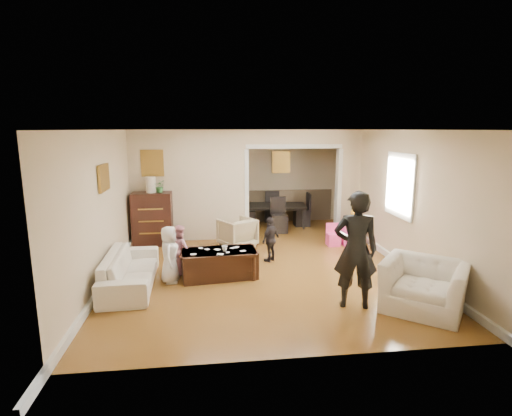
{
  "coord_description": "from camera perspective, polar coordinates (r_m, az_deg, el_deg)",
  "views": [
    {
      "loc": [
        -0.94,
        -7.61,
        2.61
      ],
      "look_at": [
        0.0,
        0.2,
        1.05
      ],
      "focal_mm": 27.95,
      "sensor_mm": 36.0,
      "label": 1
    }
  ],
  "objects": [
    {
      "name": "partition_left",
      "position": [
        9.51,
        -9.43,
        3.15
      ],
      "size": [
        2.75,
        0.18,
        2.6
      ],
      "primitive_type": "cube",
      "color": "beige",
      "rests_on": "ground"
    },
    {
      "name": "dresser",
      "position": [
        9.38,
        -14.58,
        -1.5
      ],
      "size": [
        0.88,
        0.49,
        1.21
      ],
      "primitive_type": "cube",
      "color": "black",
      "rests_on": "ground"
    },
    {
      "name": "toy_block",
      "position": [
        9.5,
        12.56,
        -2.01
      ],
      "size": [
        0.1,
        0.08,
        0.05
      ],
      "primitive_type": "cube",
      "rotation": [
        0.0,
        0.0,
        0.36
      ],
      "color": "red",
      "rests_on": "play_table"
    },
    {
      "name": "coffee_cup",
      "position": [
        7.09,
        -4.51,
        -5.8
      ],
      "size": [
        0.12,
        0.12,
        0.1
      ],
      "primitive_type": "imported",
      "rotation": [
        0.0,
        0.0,
        0.12
      ],
      "color": "white",
      "rests_on": "coffee_table"
    },
    {
      "name": "child_kneel_a",
      "position": [
        7.04,
        -12.27,
        -6.51
      ],
      "size": [
        0.34,
        0.5,
        1.0
      ],
      "primitive_type": "imported",
      "rotation": [
        0.0,
        0.0,
        1.52
      ],
      "color": "silver",
      "rests_on": "ground"
    },
    {
      "name": "craft_papers",
      "position": [
        7.14,
        -5.25,
        -6.09
      ],
      "size": [
        0.98,
        0.5,
        0.0
      ],
      "color": "white",
      "rests_on": "coffee_table"
    },
    {
      "name": "adult_person",
      "position": [
        6.02,
        14.07,
        -5.85
      ],
      "size": [
        0.72,
        0.56,
        1.76
      ],
      "primitive_type": "imported",
      "rotation": [
        0.0,
        0.0,
        2.91
      ],
      "color": "black",
      "rests_on": "ground"
    },
    {
      "name": "armchair_front",
      "position": [
        6.41,
        22.9,
        -10.23
      ],
      "size": [
        1.49,
        1.47,
        0.73
      ],
      "primitive_type": "imported",
      "rotation": [
        0.0,
        0.0,
        -0.69
      ],
      "color": "#F0E7CF",
      "rests_on": "ground"
    },
    {
      "name": "partition_header",
      "position": [
        9.63,
        5.45,
        10.07
      ],
      "size": [
        2.22,
        0.18,
        0.35
      ],
      "primitive_type": "cube",
      "color": "beige",
      "rests_on": "partition_right"
    },
    {
      "name": "framed_art_sofa_wall",
      "position": [
        7.28,
        -20.95,
        4.08
      ],
      "size": [
        0.03,
        0.55,
        0.4
      ],
      "primitive_type": "cube",
      "color": "brown"
    },
    {
      "name": "dining_table",
      "position": [
        10.85,
        2.71,
        -1.12
      ],
      "size": [
        1.76,
        1.11,
        0.59
      ],
      "primitive_type": "imported",
      "rotation": [
        0.0,
        0.0,
        -0.11
      ],
      "color": "black",
      "rests_on": "ground"
    },
    {
      "name": "coffee_table",
      "position": [
        7.23,
        -5.29,
        -7.93
      ],
      "size": [
        1.38,
        0.81,
        0.49
      ],
      "primitive_type": "cube",
      "rotation": [
        0.0,
        0.0,
        0.12
      ],
      "color": "#361D11",
      "rests_on": "ground"
    },
    {
      "name": "framed_art_partition",
      "position": [
        9.43,
        -14.61,
        6.23
      ],
      "size": [
        0.45,
        0.03,
        0.55
      ],
      "primitive_type": "cube",
      "color": "brown",
      "rests_on": "partition_left"
    },
    {
      "name": "play_table",
      "position": [
        9.49,
        13.42,
        -3.63
      ],
      "size": [
        0.48,
        0.48,
        0.46
      ],
      "primitive_type": "cube",
      "rotation": [
        0.0,
        0.0,
        0.01
      ],
      "color": "#F640A8",
      "rests_on": "ground"
    },
    {
      "name": "child_toddler",
      "position": [
        7.97,
        2.11,
        -4.49
      ],
      "size": [
        0.52,
        0.54,
        0.91
      ],
      "primitive_type": "imported",
      "rotation": [
        0.0,
        0.0,
        -2.32
      ],
      "color": "black",
      "rests_on": "ground"
    },
    {
      "name": "cereal_box",
      "position": [
        9.54,
        14.0,
        -1.26
      ],
      "size": [
        0.2,
        0.07,
        0.3
      ],
      "primitive_type": "cube",
      "rotation": [
        0.0,
        0.0,
        0.01
      ],
      "color": "yellow",
      "rests_on": "play_table"
    },
    {
      "name": "play_bowl",
      "position": [
        9.34,
        14.03,
        -2.31
      ],
      "size": [
        0.2,
        0.2,
        0.05
      ],
      "primitive_type": "imported",
      "rotation": [
        0.0,
        0.0,
        0.01
      ],
      "color": "silver",
      "rests_on": "play_table"
    },
    {
      "name": "cyan_cup",
      "position": [
        9.35,
        13.03,
        -2.15
      ],
      "size": [
        0.08,
        0.08,
        0.08
      ],
      "primitive_type": "cylinder",
      "color": "teal",
      "rests_on": "play_table"
    },
    {
      "name": "partition_right",
      "position": [
        10.1,
        12.99,
        3.48
      ],
      "size": [
        0.55,
        0.18,
        2.6
      ],
      "primitive_type": "cube",
      "color": "beige",
      "rests_on": "ground"
    },
    {
      "name": "armchair_back",
      "position": [
        8.99,
        -2.7,
        -3.52
      ],
      "size": [
        0.96,
        0.97,
        0.65
      ],
      "primitive_type": "imported",
      "rotation": [
        0.0,
        0.0,
        3.68
      ],
      "color": "tan",
      "rests_on": "ground"
    },
    {
      "name": "potted_plant",
      "position": [
        9.22,
        -13.57,
        3.05
      ],
      "size": [
        0.26,
        0.22,
        0.29
      ],
      "primitive_type": "imported",
      "color": "#31692E",
      "rests_on": "dresser"
    },
    {
      "name": "framed_art_alcove",
      "position": [
        11.28,
        3.6,
        6.57
      ],
      "size": [
        0.45,
        0.03,
        0.55
      ],
      "primitive_type": "cube",
      "color": "brown"
    },
    {
      "name": "floor",
      "position": [
        8.1,
        0.17,
        -7.58
      ],
      "size": [
        7.0,
        7.0,
        0.0
      ],
      "primitive_type": "plane",
      "color": "olive",
      "rests_on": "ground"
    },
    {
      "name": "sofa",
      "position": [
        7.11,
        -17.56,
        -8.41
      ],
      "size": [
        0.84,
        1.99,
        0.57
      ],
      "primitive_type": "imported",
      "rotation": [
        0.0,
        0.0,
        1.61
      ],
      "color": "#F0E7CF",
      "rests_on": "ground"
    },
    {
      "name": "window_pane",
      "position": [
        8.16,
        19.96,
        3.08
      ],
      "size": [
        0.03,
        0.95,
        1.1
      ],
      "primitive_type": "cube",
      "color": "white",
      "rests_on": "ground"
    },
    {
      "name": "child_kneel_b",
      "position": [
        7.47,
        -10.79,
        -5.79
      ],
      "size": [
        0.5,
        0.55,
        0.9
      ],
      "primitive_type": "imported",
      "rotation": [
        0.0,
        0.0,
        2.04
      ],
      "color": "pink",
      "rests_on": "ground"
    },
    {
      "name": "table_lamp",
      "position": [
        9.24,
        -14.82,
        3.24
      ],
      "size": [
        0.22,
        0.22,
        0.36
      ],
      "primitive_type": "cylinder",
      "color": "beige",
      "rests_on": "dresser"
    }
  ]
}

